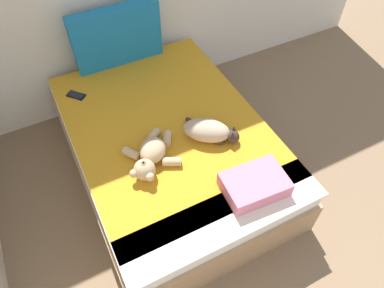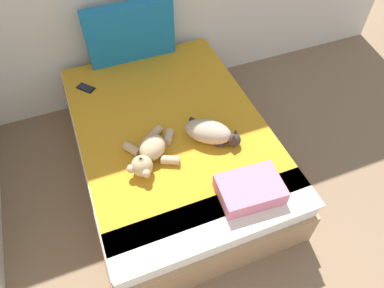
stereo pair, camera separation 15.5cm
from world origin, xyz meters
name	(u,v)px [view 1 (the left image)]	position (x,y,z in m)	size (l,w,h in m)	color
ground_plane	(304,226)	(2.08, 2.02, 0.00)	(10.40, 10.40, 0.00)	#7A6047
bed	(170,149)	(1.40, 2.98, 0.26)	(1.41, 2.01, 0.52)	#9E7A56
patterned_cushion	(117,36)	(1.37, 3.90, 0.77)	(0.76, 0.12, 0.50)	#1972AD
cat	(209,131)	(1.63, 2.75, 0.59)	(0.39, 0.41, 0.15)	tan
teddy_bear	(150,156)	(1.17, 2.73, 0.59)	(0.41, 0.44, 0.16)	tan
cell_phone	(76,95)	(0.89, 3.64, 0.53)	(0.15, 0.16, 0.01)	black
throw_pillow	(255,184)	(1.67, 2.23, 0.58)	(0.40, 0.28, 0.11)	#D1728C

